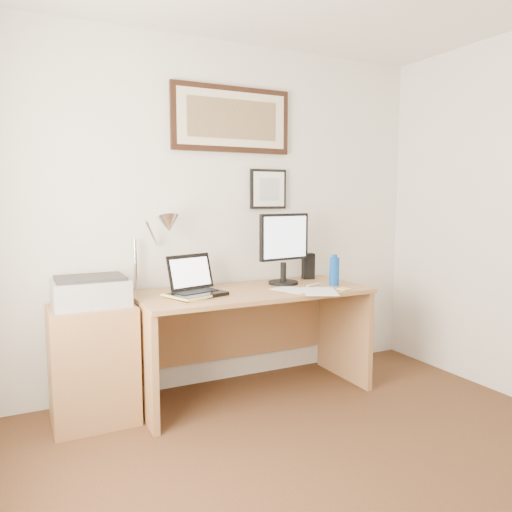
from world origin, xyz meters
TOP-DOWN VIEW (x-y plane):
  - wall_back at (0.00, 2.00)m, footprint 3.50×0.02m
  - side_cabinet at (-0.92, 1.68)m, footprint 0.50×0.40m
  - water_bottle at (0.76, 1.53)m, footprint 0.07×0.07m
  - bottle_cap at (0.76, 1.53)m, footprint 0.04×0.04m
  - speaker at (0.75, 1.87)m, footprint 0.11×0.10m
  - paper_sheet_a at (0.40, 1.51)m, footprint 0.28×0.33m
  - paper_sheet_b at (0.53, 1.36)m, footprint 0.33×0.38m
  - sticky_pad at (0.72, 1.35)m, footprint 0.09×0.09m
  - marker_pen at (0.61, 1.57)m, footprint 0.14×0.06m
  - book at (-0.44, 1.54)m, footprint 0.29×0.33m
  - desk at (0.15, 1.72)m, footprint 1.60×0.70m
  - laptop at (-0.27, 1.64)m, footprint 0.40×0.38m
  - lcd_monitor at (0.46, 1.74)m, footprint 0.42×0.22m
  - printer at (-0.92, 1.70)m, footprint 0.44×0.34m
  - desk_lamp at (-0.41, 1.81)m, footprint 0.29×0.27m
  - picture_large at (0.15, 1.97)m, footprint 0.92×0.04m
  - picture_small at (0.45, 1.97)m, footprint 0.30×0.03m

SIDE VIEW (x-z plane):
  - side_cabinet at x=-0.92m, z-range 0.00..0.73m
  - desk at x=0.15m, z-range 0.14..0.89m
  - paper_sheet_a at x=0.40m, z-range 0.75..0.75m
  - paper_sheet_b at x=0.53m, z-range 0.75..0.75m
  - sticky_pad at x=0.72m, z-range 0.75..0.76m
  - marker_pen at x=0.61m, z-range 0.75..0.77m
  - book at x=-0.44m, z-range 0.75..0.77m
  - laptop at x=-0.27m, z-range 0.68..0.94m
  - printer at x=-0.92m, z-range 0.73..0.91m
  - speaker at x=0.75m, z-range 0.75..0.95m
  - water_bottle at x=0.76m, z-range 0.75..0.96m
  - bottle_cap at x=0.76m, z-range 0.96..0.98m
  - lcd_monitor at x=0.46m, z-range 0.78..1.30m
  - desk_lamp at x=-0.41m, z-range 0.92..1.45m
  - wall_back at x=0.00m, z-range 0.00..2.50m
  - picture_small at x=0.45m, z-range 1.30..1.60m
  - picture_large at x=0.15m, z-range 1.72..2.19m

